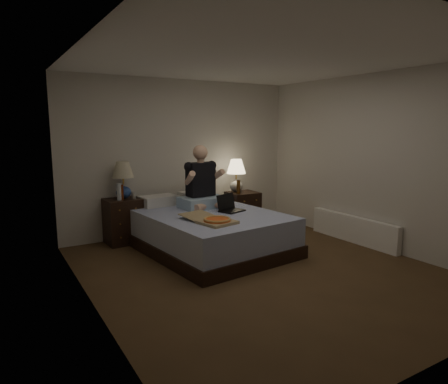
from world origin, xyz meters
TOP-DOWN VIEW (x-y plane):
  - floor at (0.00, 0.00)m, footprint 4.00×4.50m
  - ceiling at (0.00, 0.00)m, footprint 4.00×4.50m
  - wall_back at (0.00, 2.25)m, footprint 4.00×0.00m
  - wall_left at (-2.00, 0.00)m, footprint 0.00×4.50m
  - wall_right at (2.00, 0.00)m, footprint 0.00×4.50m
  - bed at (-0.15, 1.08)m, footprint 1.85×2.34m
  - nightstand_left at (-1.09, 2.05)m, footprint 0.54×0.49m
  - nightstand_right at (0.93, 1.83)m, footprint 0.51×0.46m
  - lamp_left at (-1.06, 2.05)m, footprint 0.36×0.36m
  - lamp_right at (0.84, 1.91)m, footprint 0.34×0.34m
  - water_bottle at (-1.16, 1.96)m, footprint 0.07×0.07m
  - soda_can at (-0.94, 1.96)m, footprint 0.07×0.07m
  - beer_bottle_left at (-1.12, 1.96)m, footprint 0.06×0.06m
  - beer_bottle_right at (0.78, 1.74)m, footprint 0.06×0.06m
  - person at (-0.06, 1.44)m, footprint 0.69×0.56m
  - laptop at (0.17, 0.96)m, footprint 0.41×0.37m
  - pizza_box at (-0.37, 0.44)m, footprint 0.54×0.82m
  - radiator at (1.93, 0.28)m, footprint 0.10×1.60m

SIDE VIEW (x-z plane):
  - floor at x=0.00m, z-range 0.00..0.00m
  - radiator at x=1.93m, z-range 0.00..0.40m
  - bed at x=-0.15m, z-range 0.00..0.55m
  - nightstand_right at x=0.93m, z-range 0.00..0.64m
  - nightstand_left at x=-1.09m, z-range 0.00..0.68m
  - pizza_box at x=-0.37m, z-range 0.55..0.63m
  - laptop at x=0.17m, z-range 0.55..0.79m
  - soda_can at x=-0.94m, z-range 0.68..0.78m
  - beer_bottle_right at x=0.78m, z-range 0.64..0.87m
  - beer_bottle_left at x=-1.12m, z-range 0.68..0.91m
  - water_bottle at x=-1.16m, z-range 0.68..0.93m
  - lamp_right at x=0.84m, z-range 0.64..1.20m
  - lamp_left at x=-1.06m, z-range 0.68..1.24m
  - person at x=-0.06m, z-range 0.55..1.48m
  - wall_back at x=0.00m, z-range 0.00..2.50m
  - wall_left at x=-2.00m, z-range 0.00..2.50m
  - wall_right at x=2.00m, z-range 0.00..2.50m
  - ceiling at x=0.00m, z-range 2.50..2.50m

